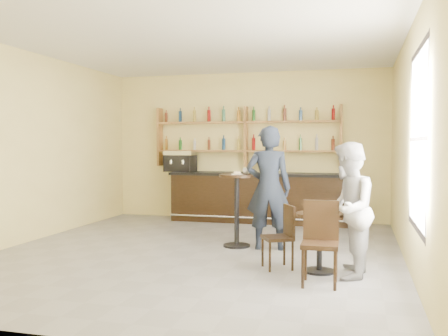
% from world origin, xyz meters
% --- Properties ---
extents(floor, '(7.00, 7.00, 0.00)m').
position_xyz_m(floor, '(0.00, 0.00, 0.00)').
color(floor, slate).
rests_on(floor, ground).
extents(ceiling, '(7.00, 7.00, 0.00)m').
position_xyz_m(ceiling, '(0.00, 0.00, 3.20)').
color(ceiling, white).
rests_on(ceiling, wall_back).
extents(wall_back, '(7.00, 0.00, 7.00)m').
position_xyz_m(wall_back, '(0.00, 3.50, 1.60)').
color(wall_back, '#F5E18B').
rests_on(wall_back, floor).
extents(wall_front, '(7.00, 0.00, 7.00)m').
position_xyz_m(wall_front, '(0.00, -3.50, 1.60)').
color(wall_front, '#F5E18B').
rests_on(wall_front, floor).
extents(wall_left, '(0.00, 7.00, 7.00)m').
position_xyz_m(wall_left, '(-3.00, 0.00, 1.60)').
color(wall_left, '#F5E18B').
rests_on(wall_left, floor).
extents(wall_right, '(0.00, 7.00, 7.00)m').
position_xyz_m(wall_right, '(3.00, 0.00, 1.60)').
color(wall_right, '#F5E18B').
rests_on(wall_right, floor).
extents(window_pane, '(0.00, 2.00, 2.00)m').
position_xyz_m(window_pane, '(2.99, -1.20, 1.70)').
color(window_pane, white).
rests_on(window_pane, wall_right).
extents(window_frame, '(0.04, 1.70, 2.10)m').
position_xyz_m(window_frame, '(2.99, -1.20, 1.70)').
color(window_frame, black).
rests_on(window_frame, wall_right).
extents(shelf_unit, '(4.00, 0.26, 1.40)m').
position_xyz_m(shelf_unit, '(0.00, 3.37, 1.81)').
color(shelf_unit, brown).
rests_on(shelf_unit, wall_back).
extents(liquor_bottles, '(3.68, 0.10, 1.00)m').
position_xyz_m(liquor_bottles, '(0.00, 3.37, 1.98)').
color(liquor_bottles, '#8C5919').
rests_on(liquor_bottles, shelf_unit).
extents(bar_counter, '(3.86, 0.75, 1.04)m').
position_xyz_m(bar_counter, '(0.36, 3.15, 0.52)').
color(bar_counter, black).
rests_on(bar_counter, floor).
extents(espresso_machine, '(0.68, 0.48, 0.45)m').
position_xyz_m(espresso_machine, '(-1.43, 3.15, 1.27)').
color(espresso_machine, black).
rests_on(espresso_machine, bar_counter).
extents(pastry_case, '(0.50, 0.42, 0.27)m').
position_xyz_m(pastry_case, '(0.59, 3.15, 1.18)').
color(pastry_case, silver).
rests_on(pastry_case, bar_counter).
extents(pedestal_table, '(0.74, 0.74, 1.16)m').
position_xyz_m(pedestal_table, '(0.48, 0.56, 0.58)').
color(pedestal_table, black).
rests_on(pedestal_table, floor).
extents(napkin, '(0.22, 0.22, 0.00)m').
position_xyz_m(napkin, '(0.48, 0.56, 1.17)').
color(napkin, white).
rests_on(napkin, pedestal_table).
extents(donut, '(0.13, 0.13, 0.04)m').
position_xyz_m(donut, '(0.49, 0.55, 1.19)').
color(donut, '#E4AC53').
rests_on(donut, napkin).
extents(cup_pedestal, '(0.14, 0.14, 0.10)m').
position_xyz_m(cup_pedestal, '(0.62, 0.66, 1.21)').
color(cup_pedestal, white).
rests_on(cup_pedestal, pedestal_table).
extents(man_main, '(0.75, 0.54, 1.93)m').
position_xyz_m(man_main, '(1.00, 0.49, 0.96)').
color(man_main, black).
rests_on(man_main, floor).
extents(cafe_table, '(0.66, 0.66, 0.76)m').
position_xyz_m(cafe_table, '(1.88, -0.73, 0.38)').
color(cafe_table, black).
rests_on(cafe_table, floor).
extents(cup_cafe, '(0.10, 0.10, 0.08)m').
position_xyz_m(cup_cafe, '(1.93, -0.73, 0.81)').
color(cup_cafe, white).
rests_on(cup_cafe, cafe_table).
extents(chair_west, '(0.49, 0.49, 0.84)m').
position_xyz_m(chair_west, '(1.33, -0.68, 0.42)').
color(chair_west, black).
rests_on(chair_west, floor).
extents(chair_south, '(0.43, 0.43, 0.97)m').
position_xyz_m(chair_south, '(1.93, -1.33, 0.49)').
color(chair_south, black).
rests_on(chair_south, floor).
extents(patron_second, '(0.69, 0.86, 1.67)m').
position_xyz_m(patron_second, '(2.23, -0.88, 0.84)').
color(patron_second, '#9D9CA1').
rests_on(patron_second, floor).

